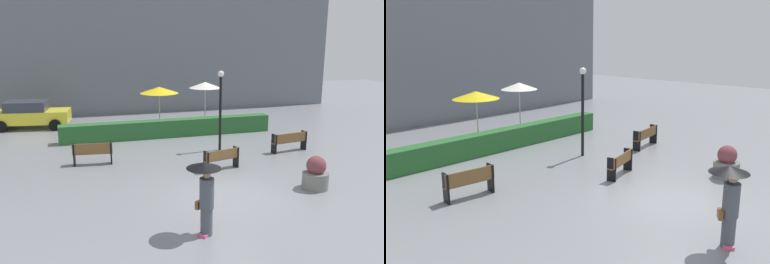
{
  "view_description": "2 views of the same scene",
  "coord_description": "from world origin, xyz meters",
  "views": [
    {
      "loc": [
        -4.71,
        -11.7,
        5.1
      ],
      "look_at": [
        -0.23,
        3.16,
        1.45
      ],
      "focal_mm": 37.98,
      "sensor_mm": 36.0,
      "label": 1
    },
    {
      "loc": [
        -10.4,
        -5.91,
        4.84
      ],
      "look_at": [
        1.28,
        5.05,
        1.11
      ],
      "focal_mm": 38.5,
      "sensor_mm": 36.0,
      "label": 2
    }
  ],
  "objects": [
    {
      "name": "ground_plane",
      "position": [
        0.0,
        0.0,
        0.0
      ],
      "size": [
        60.0,
        60.0,
        0.0
      ],
      "primitive_type": "plane",
      "color": "gray"
    },
    {
      "name": "bench_mid_center",
      "position": [
        0.79,
        2.5,
        0.49
      ],
      "size": [
        1.54,
        0.66,
        0.83
      ],
      "color": "brown",
      "rests_on": "ground"
    },
    {
      "name": "bench_far_right",
      "position": [
        4.67,
        4.06,
        0.52
      ],
      "size": [
        1.81,
        0.59,
        0.87
      ],
      "color": "brown",
      "rests_on": "ground"
    },
    {
      "name": "bench_far_left",
      "position": [
        -4.0,
        4.64,
        0.54
      ],
      "size": [
        1.61,
        0.53,
        0.92
      ],
      "color": "brown",
      "rests_on": "ground"
    },
    {
      "name": "pedestrian_with_umbrella",
      "position": [
        -1.54,
        -2.38,
        1.26
      ],
      "size": [
        0.92,
        0.92,
        1.98
      ],
      "color": "#4C515B",
      "rests_on": "ground"
    },
    {
      "name": "planter_pot",
      "position": [
        3.15,
        -0.31,
        0.5
      ],
      "size": [
        0.89,
        0.89,
        1.16
      ],
      "color": "slate",
      "rests_on": "ground"
    },
    {
      "name": "lamp_post",
      "position": [
        1.72,
        5.21,
        2.25
      ],
      "size": [
        0.28,
        0.28,
        3.64
      ],
      "color": "black",
      "rests_on": "ground"
    },
    {
      "name": "patio_umbrella_yellow",
      "position": [
        0.0,
        10.24,
        2.22
      ],
      "size": [
        2.13,
        2.13,
        2.4
      ],
      "color": "silver",
      "rests_on": "ground"
    },
    {
      "name": "patio_umbrella_white",
      "position": [
        2.81,
        10.61,
        2.36
      ],
      "size": [
        1.86,
        1.86,
        2.54
      ],
      "color": "silver",
      "rests_on": "ground"
    },
    {
      "name": "hedge_strip",
      "position": [
        0.11,
        8.4,
        0.45
      ],
      "size": [
        11.05,
        0.7,
        0.9
      ],
      "primitive_type": "cube",
      "color": "#28602D",
      "rests_on": "ground"
    },
    {
      "name": "building_facade",
      "position": [
        0.0,
        16.0,
        4.32
      ],
      "size": [
        28.0,
        1.2,
        8.64
      ],
      "primitive_type": "cube",
      "color": "slate",
      "rests_on": "ground"
    },
    {
      "name": "parked_car",
      "position": [
        -6.99,
        12.65,
        0.82
      ],
      "size": [
        4.41,
        2.45,
        1.57
      ],
      "color": "yellow",
      "rests_on": "ground"
    }
  ]
}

